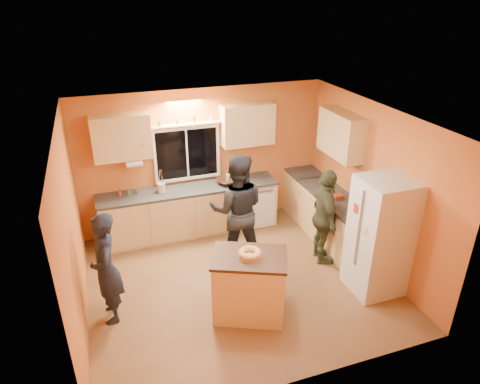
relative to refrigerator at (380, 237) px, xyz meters
name	(u,v)px	position (x,y,z in m)	size (l,w,h in m)	color
ground	(238,281)	(-1.89, 0.80, -0.90)	(4.50, 4.50, 0.00)	brown
room_shell	(237,175)	(-1.77, 1.21, 0.72)	(4.54, 4.04, 2.61)	#C97E33
back_counter	(210,207)	(-1.88, 2.50, -0.45)	(4.23, 0.62, 0.90)	tan
right_counter	(334,221)	(0.06, 1.30, -0.45)	(0.62, 1.84, 0.90)	tan
refrigerator	(380,237)	(0.00, 0.00, 0.00)	(0.72, 0.70, 1.80)	silver
island	(249,285)	(-1.98, 0.07, -0.42)	(1.17, 1.01, 0.95)	tan
bundt_pastry	(250,253)	(-1.98, 0.07, 0.10)	(0.31, 0.31, 0.09)	tan
person_left	(106,269)	(-3.79, 0.62, -0.10)	(0.58, 0.38, 1.60)	black
person_center	(237,210)	(-1.71, 1.39, 0.04)	(0.91, 0.71, 1.87)	black
person_right	(325,217)	(-0.39, 0.90, -0.09)	(0.95, 0.40, 1.62)	#323723
mixing_bowl	(227,181)	(-1.55, 2.47, 0.05)	(0.37, 0.37, 0.09)	#301E10
utensil_crock	(161,188)	(-2.73, 2.50, 0.09)	(0.14, 0.14, 0.17)	beige
potted_plant	(361,208)	(0.03, 0.58, 0.17)	(0.30, 0.26, 0.33)	gray
red_box	(338,197)	(0.06, 1.28, 0.04)	(0.16, 0.12, 0.07)	#A53119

